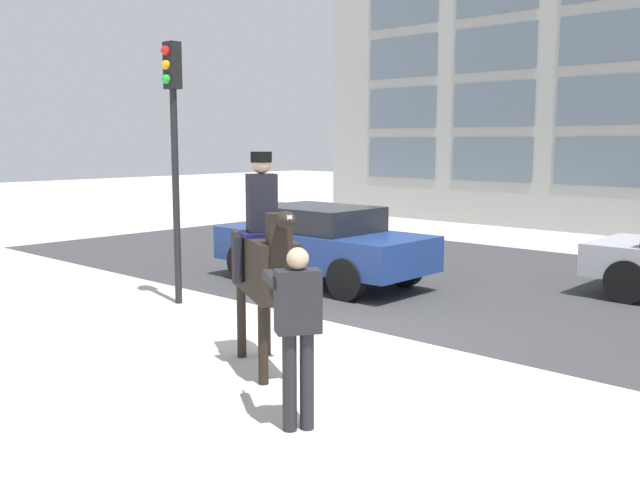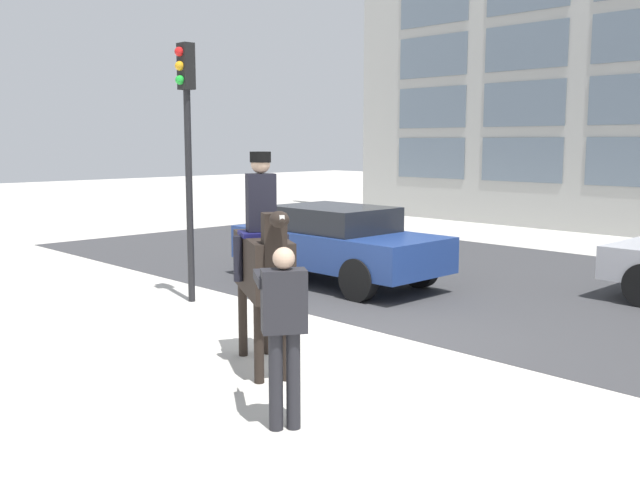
{
  "view_description": "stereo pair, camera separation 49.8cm",
  "coord_description": "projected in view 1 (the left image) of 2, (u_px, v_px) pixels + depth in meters",
  "views": [
    {
      "loc": [
        5.92,
        -7.06,
        2.6
      ],
      "look_at": [
        0.34,
        -0.97,
        1.46
      ],
      "focal_mm": 40.0,
      "sensor_mm": 36.0,
      "label": 1
    },
    {
      "loc": [
        6.27,
        -6.72,
        2.6
      ],
      "look_at": [
        0.34,
        -0.97,
        1.46
      ],
      "focal_mm": 40.0,
      "sensor_mm": 36.0,
      "label": 2
    }
  ],
  "objects": [
    {
      "name": "traffic_light",
      "position": [
        173.0,
        131.0,
        11.18
      ],
      "size": [
        0.24,
        0.29,
        4.13
      ],
      "color": "black",
      "rests_on": "ground_plane"
    },
    {
      "name": "road_surface",
      "position": [
        519.0,
        286.0,
        12.94
      ],
      "size": [
        23.3,
        8.5,
        0.01
      ],
      "color": "#38383A",
      "rests_on": "ground_plane"
    },
    {
      "name": "pedestrian_bystander",
      "position": [
        297.0,
        323.0,
        6.37
      ],
      "size": [
        0.91,
        0.49,
        1.68
      ],
      "rotation": [
        0.0,
        0.0,
        2.56
      ],
      "color": "#232328",
      "rests_on": "ground_plane"
    },
    {
      "name": "street_car_near_lane",
      "position": [
        321.0,
        242.0,
        13.09
      ],
      "size": [
        4.11,
        1.83,
        1.43
      ],
      "color": "navy",
      "rests_on": "ground_plane"
    },
    {
      "name": "ground_plane",
      "position": [
        351.0,
        339.0,
        9.47
      ],
      "size": [
        80.0,
        80.0,
        0.0
      ],
      "primitive_type": "plane",
      "color": "beige"
    },
    {
      "name": "mounted_horse_lead",
      "position": [
        265.0,
        259.0,
        8.04
      ],
      "size": [
        1.69,
        1.11,
        2.49
      ],
      "rotation": [
        0.0,
        0.0,
        -0.5
      ],
      "color": "black",
      "rests_on": "ground_plane"
    }
  ]
}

